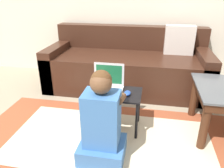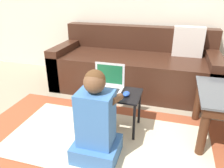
{
  "view_description": "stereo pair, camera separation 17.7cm",
  "coord_description": "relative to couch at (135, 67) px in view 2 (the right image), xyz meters",
  "views": [
    {
      "loc": [
        0.36,
        -1.69,
        1.25
      ],
      "look_at": [
        0.03,
        0.1,
        0.44
      ],
      "focal_mm": 35.0,
      "sensor_mm": 36.0,
      "label": 1
    },
    {
      "loc": [
        0.53,
        -1.65,
        1.25
      ],
      "look_at": [
        0.03,
        0.1,
        0.44
      ],
      "focal_mm": 35.0,
      "sensor_mm": 36.0,
      "label": 2
    }
  ],
  "objects": [
    {
      "name": "ground_plane",
      "position": [
        -0.07,
        -1.04,
        -0.28
      ],
      "size": [
        16.0,
        16.0,
        0.0
      ],
      "primitive_type": "plane",
      "color": "gray"
    },
    {
      "name": "area_rug",
      "position": [
        -0.01,
        -1.19,
        -0.28
      ],
      "size": [
        2.45,
        1.23,
        0.01
      ],
      "color": "#9E4C2D",
      "rests_on": "ground_plane"
    },
    {
      "name": "couch",
      "position": [
        0.0,
        0.0,
        0.0
      ],
      "size": [
        2.04,
        0.85,
        0.82
      ],
      "color": "#381E14",
      "rests_on": "ground_plane"
    },
    {
      "name": "laptop_desk",
      "position": [
        -0.01,
        -0.99,
        0.04
      ],
      "size": [
        0.49,
        0.32,
        0.38
      ],
      "color": "black",
      "rests_on": "ground_plane"
    },
    {
      "name": "laptop",
      "position": [
        -0.08,
        -0.96,
        0.13
      ],
      "size": [
        0.28,
        0.23,
        0.24
      ],
      "color": "silver",
      "rests_on": "laptop_desk"
    },
    {
      "name": "computer_mouse",
      "position": [
        0.11,
        -1.01,
        0.11
      ],
      "size": [
        0.06,
        0.09,
        0.03
      ],
      "color": "#234CB2",
      "rests_on": "laptop_desk"
    },
    {
      "name": "person_seated",
      "position": [
        -0.03,
        -1.4,
        0.03
      ],
      "size": [
        0.35,
        0.42,
        0.74
      ],
      "color": "#3D70B2",
      "rests_on": "ground_plane"
    }
  ]
}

